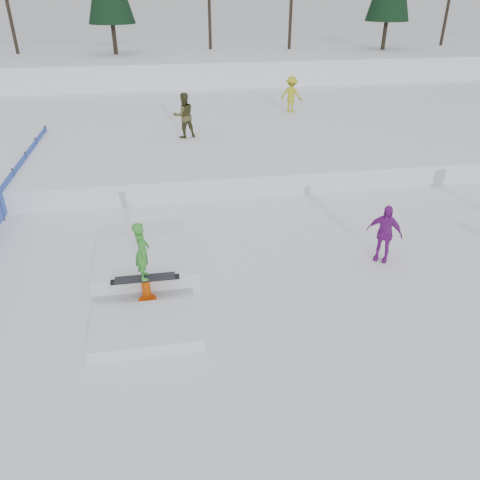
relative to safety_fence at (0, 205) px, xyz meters
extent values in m
plane|color=white|center=(6.50, -6.60, -0.55)|extent=(120.00, 120.00, 0.00)
cube|color=white|center=(6.50, 23.40, 0.65)|extent=(60.00, 14.00, 2.40)
cube|color=white|center=(6.50, 9.40, -0.15)|extent=(50.00, 18.00, 0.80)
cube|color=#3351BA|center=(0.00, 0.00, 0.00)|extent=(0.03, 16.00, 0.95)
cylinder|color=black|center=(0.00, 0.00, 0.00)|extent=(0.05, 0.05, 1.10)
cylinder|color=black|center=(0.00, 1.90, 0.00)|extent=(0.05, 0.05, 1.10)
cylinder|color=black|center=(0.00, 3.80, 0.00)|extent=(0.05, 0.05, 1.10)
cylinder|color=black|center=(0.00, 5.70, 0.00)|extent=(0.05, 0.05, 1.10)
cylinder|color=black|center=(0.00, 7.60, 0.00)|extent=(0.05, 0.05, 1.10)
cylinder|color=black|center=(2.50, 21.90, 2.85)|extent=(0.30, 0.30, 2.00)
cylinder|color=black|center=(22.50, 21.40, 2.85)|extent=(0.30, 0.30, 2.00)
imported|color=#433F1E|center=(6.29, 5.78, 1.21)|extent=(1.08, 0.93, 1.92)
imported|color=#ADAB1A|center=(12.13, 9.59, 1.15)|extent=(1.34, 1.22, 1.81)
imported|color=#861E92|center=(11.00, -4.36, 0.27)|extent=(1.00, 0.91, 1.64)
cube|color=white|center=(4.62, -3.99, -0.28)|extent=(2.60, 2.20, 0.54)
cube|color=white|center=(4.62, -6.49, -0.40)|extent=(2.40, 1.60, 0.30)
cylinder|color=#ED5D0C|center=(4.62, -5.29, -0.52)|extent=(0.44, 0.44, 0.06)
cylinder|color=#ED5D0C|center=(4.62, -5.29, -0.25)|extent=(0.20, 0.20, 0.60)
cube|color=black|center=(4.62, -5.29, 0.08)|extent=(1.60, 0.16, 0.06)
cube|color=black|center=(4.62, -5.29, 0.12)|extent=(1.40, 0.28, 0.03)
imported|color=green|center=(4.62, -5.29, 0.85)|extent=(0.34, 0.52, 1.42)
camera|label=1|loc=(5.29, -14.74, 6.15)|focal=35.00mm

